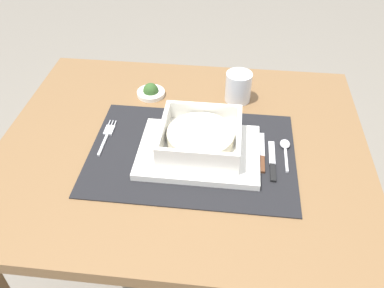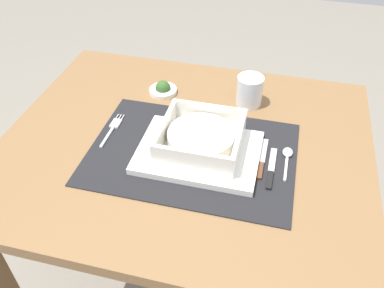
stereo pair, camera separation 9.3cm
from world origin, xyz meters
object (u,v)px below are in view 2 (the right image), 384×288
porridge_bowl (201,138)px  fork (113,127)px  drinking_glass (249,92)px  butter_knife (271,171)px  bread_knife (262,161)px  condiment_saucer (163,89)px  spoon (287,155)px  dining_table (185,175)px

porridge_bowl → fork: (-0.23, 0.03, -0.03)m
drinking_glass → butter_knife: bearing=-71.2°
drinking_glass → bread_knife: bearing=-74.5°
drinking_glass → condiment_saucer: 0.24m
porridge_bowl → condiment_saucer: (-0.16, 0.22, -0.03)m
porridge_bowl → spoon: (0.20, 0.03, -0.03)m
bread_knife → drinking_glass: 0.24m
dining_table → drinking_glass: drinking_glass is taller
fork → bread_knife: (0.38, -0.03, 0.00)m
butter_knife → drinking_glass: (-0.09, 0.25, 0.03)m
fork → condiment_saucer: condiment_saucer is taller
dining_table → butter_knife: 0.25m
dining_table → bread_knife: 0.23m
dining_table → porridge_bowl: 0.16m
fork → drinking_glass: bearing=31.2°
spoon → butter_knife: (-0.03, -0.06, -0.00)m
dining_table → condiment_saucer: 0.26m
butter_knife → drinking_glass: size_ratio=1.63×
bread_knife → drinking_glass: (-0.06, 0.23, 0.03)m
dining_table → bread_knife: (0.19, -0.03, 0.12)m
fork → butter_knife: butter_knife is taller
fork → spoon: 0.43m
bread_knife → drinking_glass: size_ratio=1.69×
porridge_bowl → fork: bearing=173.2°
porridge_bowl → bread_knife: 0.15m
bread_knife → spoon: bearing=31.6°
spoon → bread_knife: (-0.06, -0.03, -0.00)m
condiment_saucer → drinking_glass: bearing=1.5°
butter_knife → drinking_glass: drinking_glass is taller
fork → bread_knife: 0.38m
spoon → drinking_glass: (-0.12, 0.20, 0.03)m
condiment_saucer → bread_knife: bearing=-36.0°
porridge_bowl → condiment_saucer: porridge_bowl is taller
fork → bread_knife: size_ratio=0.97×
spoon → bread_knife: 0.06m
dining_table → butter_knife: size_ratio=6.70×
condiment_saucer → butter_knife: bearing=-37.1°
drinking_glass → condiment_saucer: (-0.24, -0.01, -0.03)m
fork → condiment_saucer: 0.20m
bread_knife → condiment_saucer: size_ratio=1.77×
condiment_saucer → spoon: bearing=-27.9°
fork → bread_knife: bearing=-5.5°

